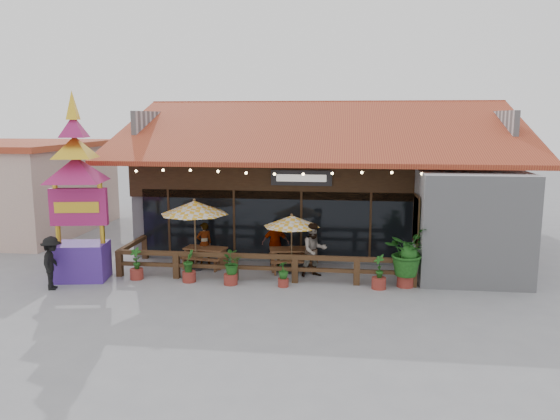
# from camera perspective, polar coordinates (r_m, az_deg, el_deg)

# --- Properties ---
(ground) EXTENTS (100.00, 100.00, 0.00)m
(ground) POSITION_cam_1_polar(r_m,az_deg,el_deg) (18.50, 3.27, -7.16)
(ground) COLOR gray
(ground) RESTS_ON ground
(restaurant_building) EXTENTS (15.50, 14.73, 6.09)m
(restaurant_building) POSITION_cam_1_polar(r_m,az_deg,el_deg) (24.50, 4.95, 2.24)
(restaurant_building) COLOR #A7A7AC
(restaurant_building) RESTS_ON ground
(patio_railing) EXTENTS (10.00, 2.60, 0.92)m
(patio_railing) POSITION_cam_1_polar(r_m,az_deg,el_deg) (18.35, -3.83, -5.31)
(patio_railing) COLOR #4D311B
(patio_railing) RESTS_ON ground
(neighbor_building) EXTENTS (8.40, 8.40, 4.22)m
(neighbor_building) POSITION_cam_1_polar(r_m,az_deg,el_deg) (28.82, -27.08, 2.18)
(neighbor_building) COLOR beige
(neighbor_building) RESTS_ON ground
(umbrella_left) EXTENTS (2.52, 2.52, 2.56)m
(umbrella_left) POSITION_cam_1_polar(r_m,az_deg,el_deg) (19.26, -8.93, 0.23)
(umbrella_left) COLOR brown
(umbrella_left) RESTS_ON ground
(umbrella_right) EXTENTS (2.11, 2.11, 2.10)m
(umbrella_right) POSITION_cam_1_polar(r_m,az_deg,el_deg) (18.71, 1.22, -1.18)
(umbrella_right) COLOR brown
(umbrella_right) RESTS_ON ground
(picnic_table_left) EXTENTS (1.67, 1.50, 0.71)m
(picnic_table_left) POSITION_cam_1_polar(r_m,az_deg,el_deg) (19.97, -7.78, -4.55)
(picnic_table_left) COLOR brown
(picnic_table_left) RESTS_ON ground
(picnic_table_right) EXTENTS (1.86, 1.69, 0.78)m
(picnic_table_right) POSITION_cam_1_polar(r_m,az_deg,el_deg) (19.35, 1.34, -4.77)
(picnic_table_right) COLOR brown
(picnic_table_right) RESTS_ON ground
(thai_sign_tower) EXTENTS (2.85, 2.85, 6.66)m
(thai_sign_tower) POSITION_cam_1_polar(r_m,az_deg,el_deg) (18.91, -20.48, 3.49)
(thai_sign_tower) COLOR #48268C
(thai_sign_tower) RESTS_ON ground
(tropical_plant) EXTENTS (1.72, 1.81, 1.96)m
(tropical_plant) POSITION_cam_1_polar(r_m,az_deg,el_deg) (17.77, 13.06, -4.36)
(tropical_plant) COLOR maroon
(tropical_plant) RESTS_ON ground
(diner_a) EXTENTS (0.68, 0.62, 1.57)m
(diner_a) POSITION_cam_1_polar(r_m,az_deg,el_deg) (20.24, -7.92, -3.47)
(diner_a) COLOR #332010
(diner_a) RESTS_ON ground
(diner_b) EXTENTS (1.10, 1.01, 1.84)m
(diner_b) POSITION_cam_1_polar(r_m,az_deg,el_deg) (18.52, 3.59, -4.20)
(diner_b) COLOR #332010
(diner_b) RESTS_ON ground
(diner_c) EXTENTS (1.02, 0.50, 1.69)m
(diner_c) POSITION_cam_1_polar(r_m,az_deg,el_deg) (19.81, -0.46, -3.49)
(diner_c) COLOR #332010
(diner_c) RESTS_ON ground
(pedestrian) EXTENTS (0.88, 1.21, 1.69)m
(pedestrian) POSITION_cam_1_polar(r_m,az_deg,el_deg) (18.58, -22.73, -5.14)
(pedestrian) COLOR black
(pedestrian) RESTS_ON ground
(planter_a) EXTENTS (0.44, 0.44, 1.08)m
(planter_a) POSITION_cam_1_polar(r_m,az_deg,el_deg) (18.92, -14.78, -5.67)
(planter_a) COLOR maroon
(planter_a) RESTS_ON ground
(planter_b) EXTENTS (0.44, 0.44, 1.08)m
(planter_b) POSITION_cam_1_polar(r_m,az_deg,el_deg) (18.23, -9.50, -5.94)
(planter_b) COLOR maroon
(planter_b) RESTS_ON ground
(planter_c) EXTENTS (0.85, 0.81, 1.09)m
(planter_c) POSITION_cam_1_polar(r_m,az_deg,el_deg) (17.74, -5.20, -5.87)
(planter_c) COLOR maroon
(planter_c) RESTS_ON ground
(planter_d) EXTENTS (0.45, 0.45, 0.84)m
(planter_d) POSITION_cam_1_polar(r_m,az_deg,el_deg) (17.50, 0.35, -6.75)
(planter_d) COLOR maroon
(planter_d) RESTS_ON ground
(planter_e) EXTENTS (0.45, 0.48, 1.11)m
(planter_e) POSITION_cam_1_polar(r_m,az_deg,el_deg) (17.56, 10.31, -6.64)
(planter_e) COLOR maroon
(planter_e) RESTS_ON ground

